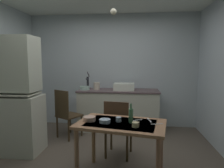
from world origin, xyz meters
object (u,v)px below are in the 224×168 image
sink_basin (124,87)px  hand_pump (88,82)px  glass_bottle (131,115)px  serving_bowl_wide (105,121)px  mixing_bowl_counter (85,88)px  chair_by_counter (66,113)px  dining_table (121,131)px  mug_dark (136,125)px  chair_far_side (118,128)px  hutch_cabinet (13,99)px

sink_basin → hand_pump: (-0.81, 0.05, 0.09)m
glass_bottle → serving_bowl_wide: bearing=-173.9°
sink_basin → serving_bowl_wide: (-0.15, -1.89, -0.20)m
mixing_bowl_counter → glass_bottle: (1.04, -1.80, -0.09)m
mixing_bowl_counter → chair_by_counter: bearing=-113.5°
dining_table → mug_dark: size_ratio=14.33×
hand_pump → serving_bowl_wide: 2.07m
chair_far_side → sink_basin: bearing=88.6°
hutch_cabinet → chair_far_side: bearing=-0.4°
chair_by_counter → sink_basin: bearing=28.7°
hutch_cabinet → hand_pump: (0.94, 1.33, 0.16)m
mixing_bowl_counter → glass_bottle: size_ratio=0.84×
hutch_cabinet → chair_by_counter: 1.02m
mixing_bowl_counter → dining_table: mixing_bowl_counter is taller
sink_basin → chair_far_side: size_ratio=0.48×
dining_table → mug_dark: 0.27m
glass_bottle → hand_pump: bearing=117.6°
sink_basin → chair_far_side: bearing=-91.4°
dining_table → glass_bottle: glass_bottle is taller
chair_far_side → chair_by_counter: chair_by_counter is taller
sink_basin → hand_pump: size_ratio=1.13×
serving_bowl_wide → glass_bottle: bearing=6.1°
hand_pump → chair_far_side: bearing=-59.8°
dining_table → chair_far_side: (-0.09, 0.57, -0.15)m
serving_bowl_wide → glass_bottle: size_ratio=0.57×
sink_basin → mixing_bowl_counter: sink_basin is taller
dining_table → chair_by_counter: size_ratio=1.25×
hutch_cabinet → mixing_bowl_counter: (0.89, 1.24, 0.03)m
sink_basin → glass_bottle: 1.87m
glass_bottle → dining_table: bearing=-174.9°
sink_basin → chair_far_side: sink_basin is taller
mixing_bowl_counter → glass_bottle: glass_bottle is taller
sink_basin → glass_bottle: (0.18, -1.85, -0.13)m
dining_table → glass_bottle: (0.12, 0.01, 0.21)m
sink_basin → mug_dark: 2.04m
dining_table → chair_far_side: bearing=98.6°
serving_bowl_wide → chair_far_side: bearing=78.7°
dining_table → serving_bowl_wide: 0.24m
chair_by_counter → glass_bottle: bearing=-44.4°
sink_basin → mug_dark: bearing=-83.4°
dining_table → chair_far_side: size_ratio=1.32×
mug_dark → glass_bottle: bearing=110.0°
chair_far_side → mug_dark: 0.82m
hand_pump → chair_by_counter: bearing=-113.8°
mug_dark → sink_basin: bearing=96.6°
chair_far_side → serving_bowl_wide: bearing=-101.3°
mug_dark → hutch_cabinet: bearing=159.9°
sink_basin → glass_bottle: bearing=-84.6°
hutch_cabinet → sink_basin: (1.75, 1.29, 0.07)m
sink_basin → mug_dark: size_ratio=5.22×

